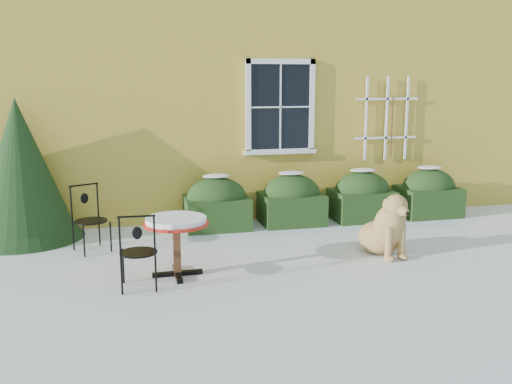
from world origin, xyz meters
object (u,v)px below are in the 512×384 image
object	(u,v)px
evergreen_shrub	(21,183)
patio_chair_near	(138,251)
patio_chair_far	(90,218)
dog	(386,229)
bistro_table	(176,227)

from	to	relation	value
evergreen_shrub	patio_chair_near	distance (m)	3.15
evergreen_shrub	patio_chair_far	xyz separation A→B (m)	(1.03, -0.90, -0.40)
evergreen_shrub	patio_chair_far	distance (m)	1.43
dog	bistro_table	bearing A→B (deg)	174.54
dog	patio_chair_near	bearing A→B (deg)	179.97
evergreen_shrub	patio_chair_far	size ratio (longest dim) A/B	2.28
evergreen_shrub	dog	size ratio (longest dim) A/B	2.07
bistro_table	patio_chair_near	bearing A→B (deg)	-143.46
patio_chair_near	patio_chair_far	xyz separation A→B (m)	(-0.62, 1.74, 0.01)
evergreen_shrub	bistro_table	xyz separation A→B (m)	(2.14, -2.29, -0.25)
evergreen_shrub	patio_chair_far	world-z (taller)	evergreen_shrub
patio_chair_far	bistro_table	bearing A→B (deg)	-76.27
evergreen_shrub	dog	distance (m)	5.54
patio_chair_near	dog	size ratio (longest dim) A/B	0.88
patio_chair_far	dog	distance (m)	4.24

